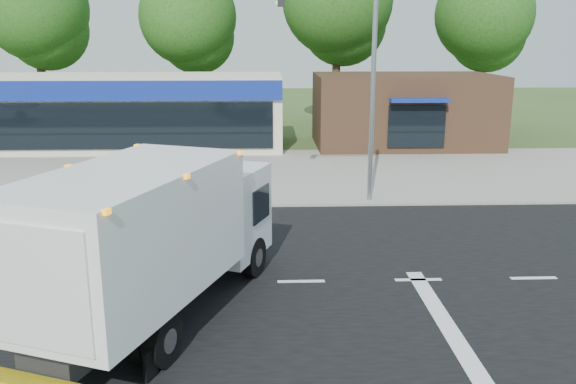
# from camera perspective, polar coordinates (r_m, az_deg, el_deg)

# --- Properties ---
(ground) EXTENTS (120.00, 120.00, 0.00)m
(ground) POSITION_cam_1_polar(r_m,az_deg,el_deg) (15.64, 1.23, -8.41)
(ground) COLOR #385123
(ground) RESTS_ON ground
(road_asphalt) EXTENTS (60.00, 14.00, 0.02)m
(road_asphalt) POSITION_cam_1_polar(r_m,az_deg,el_deg) (15.64, 1.23, -8.40)
(road_asphalt) COLOR black
(road_asphalt) RESTS_ON ground
(sidewalk) EXTENTS (60.00, 2.40, 0.12)m
(sidewalk) POSITION_cam_1_polar(r_m,az_deg,el_deg) (23.39, 0.09, -0.49)
(sidewalk) COLOR gray
(sidewalk) RESTS_ON ground
(parking_apron) EXTENTS (60.00, 9.00, 0.02)m
(parking_apron) POSITION_cam_1_polar(r_m,az_deg,el_deg) (29.04, -0.35, 2.34)
(parking_apron) COLOR gray
(parking_apron) RESTS_ON ground
(lane_markings) EXTENTS (55.20, 7.00, 0.01)m
(lane_markings) POSITION_cam_1_polar(r_m,az_deg,el_deg) (14.54, 6.95, -10.27)
(lane_markings) COLOR silver
(lane_markings) RESTS_ON road_asphalt
(ems_box_truck) EXTENTS (5.19, 8.41, 3.57)m
(ems_box_truck) POSITION_cam_1_polar(r_m,az_deg,el_deg) (13.24, -12.48, -3.55)
(ems_box_truck) COLOR black
(ems_box_truck) RESTS_ON ground
(emergency_worker) EXTENTS (0.75, 0.73, 1.85)m
(emergency_worker) POSITION_cam_1_polar(r_m,az_deg,el_deg) (12.35, -19.24, -11.09)
(emergency_worker) COLOR tan
(emergency_worker) RESTS_ON ground
(retail_strip_mall) EXTENTS (18.00, 6.20, 4.00)m
(retail_strip_mall) POSITION_cam_1_polar(r_m,az_deg,el_deg) (35.51, -15.45, 7.30)
(retail_strip_mall) COLOR beige
(retail_strip_mall) RESTS_ON ground
(brown_storefront) EXTENTS (10.00, 6.70, 4.00)m
(brown_storefront) POSITION_cam_1_polar(r_m,az_deg,el_deg) (35.50, 10.81, 7.54)
(brown_storefront) COLOR #382316
(brown_storefront) RESTS_ON ground
(traffic_signal_pole) EXTENTS (3.51, 0.25, 8.00)m
(traffic_signal_pole) POSITION_cam_1_polar(r_m,az_deg,el_deg) (22.26, 6.34, 11.36)
(traffic_signal_pole) COLOR gray
(traffic_signal_pole) RESTS_ON ground
(background_trees) EXTENTS (36.77, 7.39, 12.10)m
(background_trees) POSITION_cam_1_polar(r_m,az_deg,el_deg) (42.58, -2.15, 16.12)
(background_trees) COLOR #332114
(background_trees) RESTS_ON ground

